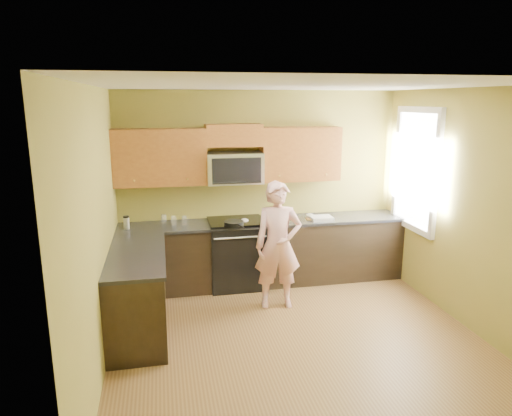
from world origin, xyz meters
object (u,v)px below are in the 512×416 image
object	(u,v)px
frying_pan	(234,225)
butter_tub	(273,220)
woman	(278,245)
travel_mug	(127,229)
stove	(237,253)
microwave	(234,183)

from	to	relation	value
frying_pan	butter_tub	xyz separation A→B (m)	(0.61, 0.29, -0.03)
butter_tub	frying_pan	bearing A→B (deg)	-154.70
woman	travel_mug	distance (m)	2.00
frying_pan	travel_mug	xyz separation A→B (m)	(-1.38, 0.22, -0.03)
stove	frying_pan	xyz separation A→B (m)	(-0.07, -0.26, 0.47)
microwave	travel_mug	world-z (taller)	microwave
woman	frying_pan	distance (m)	0.71
stove	woman	bearing A→B (deg)	-62.31
microwave	woman	xyz separation A→B (m)	(0.40, -0.89, -0.65)
woman	travel_mug	bearing A→B (deg)	164.86
butter_tub	woman	bearing A→B (deg)	-99.55
microwave	butter_tub	bearing A→B (deg)	-9.83
stove	butter_tub	xyz separation A→B (m)	(0.53, 0.03, 0.45)
stove	frying_pan	size ratio (longest dim) A/B	2.08
microwave	frying_pan	size ratio (longest dim) A/B	1.66
stove	woman	xyz separation A→B (m)	(0.40, -0.76, 0.33)
stove	travel_mug	world-z (taller)	travel_mug
frying_pan	travel_mug	size ratio (longest dim) A/B	2.64
stove	butter_tub	world-z (taller)	butter_tub
stove	microwave	bearing A→B (deg)	90.00
frying_pan	butter_tub	bearing A→B (deg)	7.31
woman	frying_pan	xyz separation A→B (m)	(-0.47, 0.51, 0.15)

